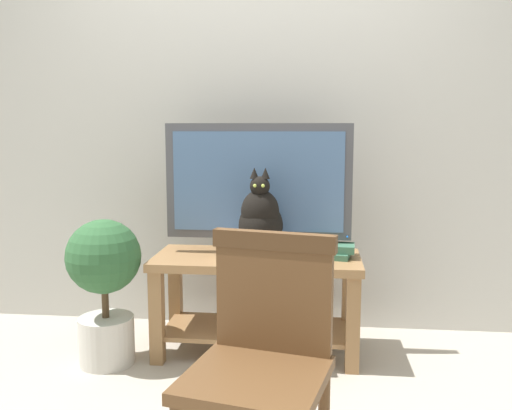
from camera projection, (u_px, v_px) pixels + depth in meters
The scene contains 9 objects.
ground_plane at pixel (231, 402), 2.52m from camera, with size 12.00×12.00×0.00m, color #ADA393.
back_wall at pixel (256, 100), 3.40m from camera, with size 7.00×0.12×2.80m, color beige.
tv_stand at pixel (257, 287), 3.03m from camera, with size 1.11×0.49×0.55m.
tv at pixel (258, 186), 3.01m from camera, with size 1.01×0.20×0.71m.
media_box at pixel (261, 254), 2.92m from camera, with size 0.43×0.27×0.06m.
cat at pixel (261, 219), 2.88m from camera, with size 0.23×0.37×0.43m.
wooden_chair at pixel (263, 349), 1.81m from camera, with size 0.51×0.51×0.89m.
book_stack at pixel (333, 250), 2.97m from camera, with size 0.25×0.19×0.07m.
potted_plant at pixel (104, 280), 2.88m from camera, with size 0.39×0.39×0.77m.
Camera 1 is at (0.36, -2.35, 1.24)m, focal length 38.96 mm.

